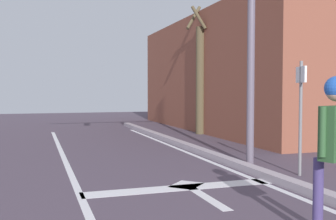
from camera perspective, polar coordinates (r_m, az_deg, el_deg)
name	(u,v)px	position (r m, az deg, el deg)	size (l,w,h in m)	color
lane_line_center	(81,197)	(6.28, -12.24, -11.93)	(0.12, 20.00, 0.01)	silver
lane_line_curbside	(261,182)	(7.26, 13.07, -9.93)	(0.12, 20.00, 0.01)	silver
stop_bar	(181,188)	(6.71, 1.79, -10.93)	(3.23, 0.40, 0.01)	silver
lane_arrow_stem	(207,198)	(6.14, 5.52, -12.22)	(0.16, 1.40, 0.01)	silver
lane_arrow_head	(186,185)	(6.90, 2.62, -10.54)	(0.56, 0.44, 0.01)	silver
curb_strip	(274,177)	(7.38, 14.76, -9.22)	(0.24, 24.00, 0.14)	#A1949D
street_sign_post	(301,101)	(7.88, 18.27, 1.26)	(0.16, 0.43, 2.14)	slate
roadside_tree	(200,75)	(14.89, 4.59, 4.97)	(1.09, 1.02, 4.78)	brown
building_block	(290,75)	(18.29, 16.86, 4.78)	(9.30, 12.64, 4.57)	brown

